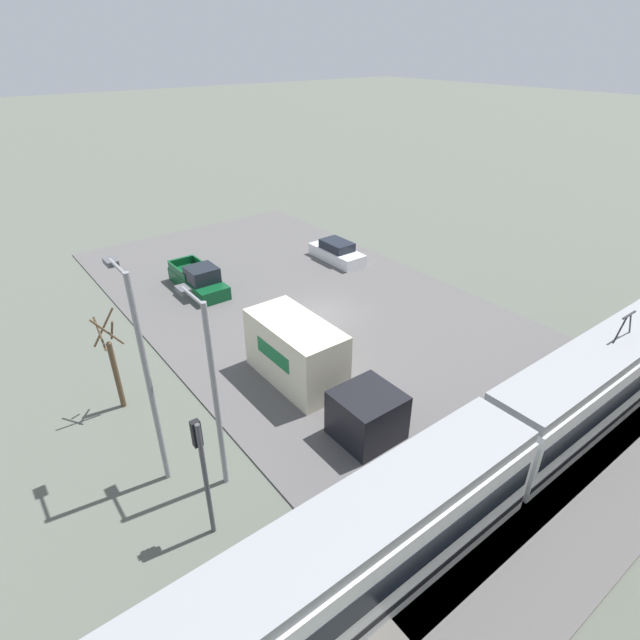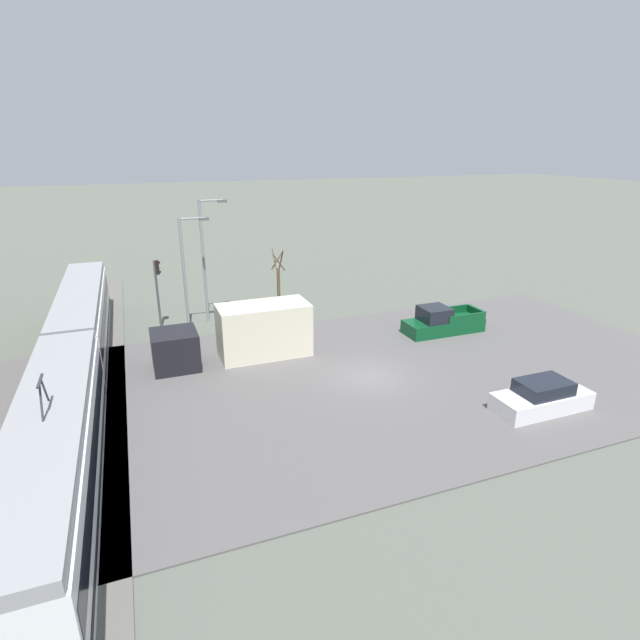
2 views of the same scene
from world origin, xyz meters
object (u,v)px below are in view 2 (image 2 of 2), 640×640
(street_lamp_mid_block, at_px, (206,253))
(pickup_truck, at_px, (442,322))
(street_tree, at_px, (279,284))
(traffic_light_pole, at_px, (158,284))
(sedan_car_0, at_px, (542,398))
(street_lamp_near_crossing, at_px, (187,267))
(box_truck, at_px, (243,334))
(light_rail_tram, at_px, (74,367))

(street_lamp_mid_block, bearing_deg, pickup_truck, -120.10)
(street_lamp_mid_block, bearing_deg, street_tree, -90.71)
(traffic_light_pole, distance_m, street_lamp_mid_block, 3.87)
(sedan_car_0, distance_m, street_lamp_near_crossing, 22.42)
(box_truck, height_order, street_lamp_near_crossing, street_lamp_near_crossing)
(light_rail_tram, distance_m, sedan_car_0, 22.62)
(box_truck, height_order, sedan_car_0, box_truck)
(street_tree, xyz_separation_m, street_lamp_near_crossing, (-1.62, 6.66, 2.25))
(light_rail_tram, distance_m, box_truck, 9.08)
(box_truck, bearing_deg, sedan_car_0, -133.35)
(sedan_car_0, relative_size, traffic_light_pole, 0.99)
(street_lamp_mid_block, bearing_deg, traffic_light_pole, 94.68)
(pickup_truck, relative_size, sedan_car_0, 1.15)
(street_tree, bearing_deg, box_truck, 149.70)
(box_truck, height_order, street_lamp_mid_block, street_lamp_mid_block)
(light_rail_tram, height_order, sedan_car_0, light_rail_tram)
(street_tree, height_order, street_lamp_near_crossing, street_lamp_near_crossing)
(box_truck, height_order, street_tree, street_tree)
(sedan_car_0, bearing_deg, box_truck, -133.35)
(pickup_truck, xyz_separation_m, sedan_car_0, (-10.56, 1.54, -0.08))
(pickup_truck, bearing_deg, street_lamp_mid_block, 59.90)
(light_rail_tram, relative_size, traffic_light_pole, 6.66)
(sedan_car_0, distance_m, street_lamp_mid_block, 22.94)
(pickup_truck, height_order, street_lamp_near_crossing, street_lamp_near_crossing)
(sedan_car_0, xyz_separation_m, traffic_light_pole, (18.45, 15.95, 2.42))
(sedan_car_0, bearing_deg, street_tree, -158.33)
(box_truck, bearing_deg, light_rail_tram, 102.79)
(sedan_car_0, bearing_deg, traffic_light_pole, -139.16)
(pickup_truck, relative_size, street_lamp_mid_block, 0.63)
(box_truck, relative_size, traffic_light_pole, 1.90)
(light_rail_tram, relative_size, street_lamp_mid_block, 3.68)
(box_truck, bearing_deg, street_tree, -30.30)
(street_lamp_near_crossing, xyz_separation_m, street_lamp_mid_block, (1.69, -1.53, 0.47))
(street_lamp_mid_block, bearing_deg, box_truck, -174.43)
(sedan_car_0, xyz_separation_m, street_lamp_near_crossing, (17.04, 14.08, 3.77))
(street_tree, bearing_deg, street_lamp_mid_block, 89.29)
(street_tree, xyz_separation_m, street_lamp_mid_block, (0.06, 5.13, 2.72))
(street_lamp_near_crossing, bearing_deg, street_lamp_mid_block, -42.21)
(pickup_truck, height_order, street_tree, street_tree)
(traffic_light_pole, xyz_separation_m, street_tree, (0.22, -8.53, -0.90))
(box_truck, distance_m, pickup_truck, 13.39)
(box_truck, xyz_separation_m, pickup_truck, (-0.59, -13.35, -0.76))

